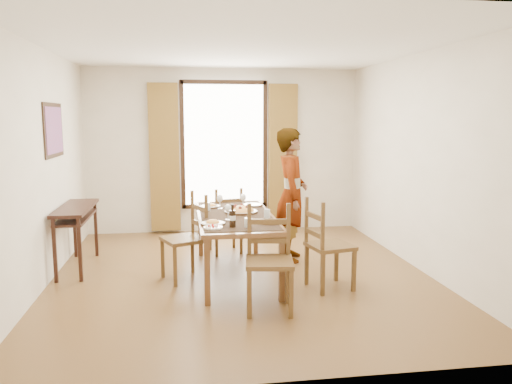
{
  "coord_description": "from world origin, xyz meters",
  "views": [
    {
      "loc": [
        -0.68,
        -5.82,
        1.91
      ],
      "look_at": [
        0.2,
        0.15,
        1.0
      ],
      "focal_mm": 35.0,
      "sensor_mm": 36.0,
      "label": 1
    }
  ],
  "objects": [
    {
      "name": "room_shell",
      "position": [
        -0.0,
        0.13,
        1.54
      ],
      "size": [
        4.6,
        5.1,
        2.74
      ],
      "color": "silver",
      "rests_on": "ground"
    },
    {
      "name": "chair_east",
      "position": [
        0.89,
        -0.59,
        0.48
      ],
      "size": [
        0.54,
        0.54,
        1.02
      ],
      "rotation": [
        0.0,
        0.0,
        1.79
      ],
      "color": "brown",
      "rests_on": "ground"
    },
    {
      "name": "man",
      "position": [
        0.74,
        0.6,
        0.88
      ],
      "size": [
        0.82,
        0.7,
        1.77
      ],
      "primitive_type": "imported",
      "rotation": [
        0.0,
        0.0,
        1.35
      ],
      "color": "gray",
      "rests_on": "ground"
    },
    {
      "name": "chair_south",
      "position": [
        0.15,
        -1.1,
        0.49
      ],
      "size": [
        0.52,
        0.52,
        1.05
      ],
      "rotation": [
        0.0,
        0.0,
        -0.14
      ],
      "color": "brown",
      "rests_on": "ground"
    },
    {
      "name": "plate_nw",
      "position": [
        -0.34,
        0.55,
        0.78
      ],
      "size": [
        0.27,
        0.27,
        0.05
      ],
      "primitive_type": null,
      "color": "silver",
      "rests_on": "dining_table"
    },
    {
      "name": "plate_se",
      "position": [
        0.24,
        -0.51,
        0.78
      ],
      "size": [
        0.27,
        0.27,
        0.05
      ],
      "primitive_type": null,
      "color": "silver",
      "rests_on": "dining_table"
    },
    {
      "name": "plate_ne",
      "position": [
        0.21,
        0.57,
        0.78
      ],
      "size": [
        0.27,
        0.27,
        0.05
      ],
      "primitive_type": null,
      "color": "silver",
      "rests_on": "dining_table"
    },
    {
      "name": "wine_bottle",
      "position": [
        -0.17,
        -0.67,
        0.88
      ],
      "size": [
        0.07,
        0.07,
        0.25
      ],
      "primitive_type": null,
      "color": "black",
      "rests_on": "dining_table"
    },
    {
      "name": "wine_glass_c",
      "position": [
        -0.23,
        0.41,
        0.85
      ],
      "size": [
        0.08,
        0.08,
        0.18
      ],
      "primitive_type": null,
      "color": "white",
      "rests_on": "dining_table"
    },
    {
      "name": "plate_sw",
      "position": [
        -0.37,
        -0.5,
        0.78
      ],
      "size": [
        0.27,
        0.27,
        0.05
      ],
      "primitive_type": null,
      "color": "silver",
      "rests_on": "dining_table"
    },
    {
      "name": "wine_glass_a",
      "position": [
        -0.19,
        -0.3,
        0.85
      ],
      "size": [
        0.08,
        0.08,
        0.18
      ],
      "primitive_type": null,
      "color": "white",
      "rests_on": "dining_table"
    },
    {
      "name": "chair_north",
      "position": [
        -0.1,
        1.06,
        0.44
      ],
      "size": [
        0.49,
        0.49,
        0.94
      ],
      "rotation": [
        0.0,
        0.0,
        3.34
      ],
      "color": "brown",
      "rests_on": "ground"
    },
    {
      "name": "tumbler_b",
      "position": [
        -0.39,
        0.33,
        0.81
      ],
      "size": [
        0.07,
        0.07,
        0.1
      ],
      "primitive_type": "cylinder",
      "color": "silver",
      "rests_on": "dining_table"
    },
    {
      "name": "dining_table",
      "position": [
        -0.08,
        0.03,
        0.69
      ],
      "size": [
        0.89,
        2.0,
        0.76
      ],
      "color": "brown",
      "rests_on": "ground"
    },
    {
      "name": "chair_west",
      "position": [
        -0.66,
        -0.02,
        0.48
      ],
      "size": [
        0.59,
        0.59,
        1.02
      ],
      "rotation": [
        0.0,
        0.0,
        -1.17
      ],
      "color": "brown",
      "rests_on": "ground"
    },
    {
      "name": "tumbler_a",
      "position": [
        0.27,
        -0.24,
        0.81
      ],
      "size": [
        0.07,
        0.07,
        0.1
      ],
      "primitive_type": "cylinder",
      "color": "silver",
      "rests_on": "dining_table"
    },
    {
      "name": "caprese_plate",
      "position": [
        -0.38,
        -0.7,
        0.78
      ],
      "size": [
        0.2,
        0.2,
        0.04
      ],
      "primitive_type": null,
      "color": "silver",
      "rests_on": "dining_table"
    },
    {
      "name": "ground",
      "position": [
        0.0,
        0.0,
        0.0
      ],
      "size": [
        5.0,
        5.0,
        0.0
      ],
      "primitive_type": "plane",
      "color": "#4D3718",
      "rests_on": "ground"
    },
    {
      "name": "wine_glass_b",
      "position": [
        0.07,
        0.43,
        0.85
      ],
      "size": [
        0.08,
        0.08,
        0.18
      ],
      "primitive_type": null,
      "color": "white",
      "rests_on": "dining_table"
    },
    {
      "name": "pasta_platter",
      "position": [
        0.01,
        0.12,
        0.81
      ],
      "size": [
        0.4,
        0.4,
        0.1
      ],
      "primitive_type": null,
      "color": "orange",
      "rests_on": "dining_table"
    },
    {
      "name": "tumbler_c",
      "position": [
        -0.02,
        -0.7,
        0.81
      ],
      "size": [
        0.07,
        0.07,
        0.1
      ],
      "primitive_type": "cylinder",
      "color": "silver",
      "rests_on": "dining_table"
    },
    {
      "name": "console_table",
      "position": [
        -2.03,
        0.6,
        0.68
      ],
      "size": [
        0.38,
        1.2,
        0.8
      ],
      "color": "black",
      "rests_on": "ground"
    }
  ]
}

